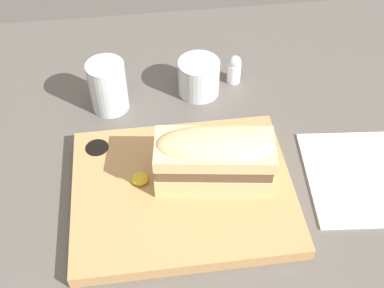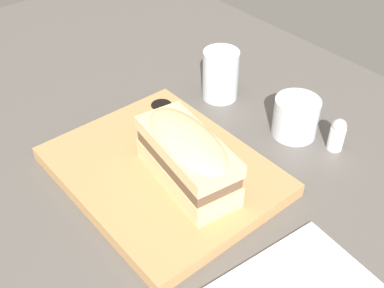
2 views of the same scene
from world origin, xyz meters
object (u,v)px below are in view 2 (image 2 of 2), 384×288
Objects in this scene: wine_glass at (296,118)px; salt_shaker at (337,134)px; sandwich at (187,154)px; serving_board at (163,171)px; water_glass at (220,78)px.

salt_shaker is (6.82, 2.02, -0.22)cm from wine_glass.
sandwich reaches higher than salt_shaker.
serving_board is 1.83× the size of sandwich.
sandwich is at bearing 11.95° from serving_board.
serving_board is 28.01cm from salt_shaker.
wine_glass is 7.12cm from salt_shaker.
sandwich is at bearing -92.99° from wine_glass.
serving_board is 23.75cm from wine_glass.
water_glass is at bearing 126.47° from sandwich.
serving_board is 23.50cm from water_glass.
water_glass is at bearing -169.95° from salt_shaker.
wine_glass is at bearing 87.01° from sandwich.
salt_shaker is (22.75, 4.03, -1.13)cm from water_glass.
wine_glass reaches higher than salt_shaker.
sandwich is 25.03cm from water_glass.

